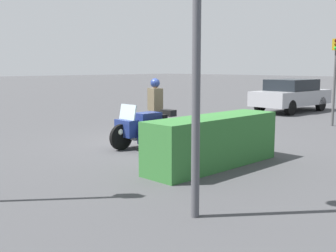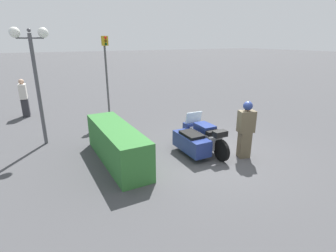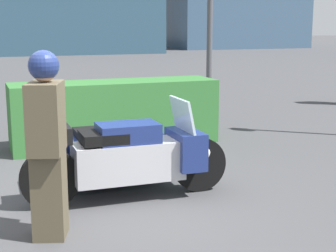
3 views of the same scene
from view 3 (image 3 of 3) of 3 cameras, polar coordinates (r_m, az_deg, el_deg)
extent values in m
plane|color=#424244|center=(5.91, -9.30, -8.89)|extent=(160.00, 160.00, 0.00)
cylinder|color=black|center=(6.31, 3.51, -4.27)|extent=(0.67, 0.11, 0.67)
cylinder|color=black|center=(5.86, -12.94, -5.75)|extent=(0.67, 0.11, 0.67)
cylinder|color=black|center=(6.54, -7.21, -4.45)|extent=(0.52, 0.11, 0.52)
cube|color=#B7B7BC|center=(5.99, -4.42, -3.89)|extent=(1.28, 0.49, 0.45)
cube|color=navy|center=(5.91, -4.47, -0.84)|extent=(0.70, 0.46, 0.24)
cube|color=black|center=(5.85, -7.18, -1.23)|extent=(0.52, 0.46, 0.12)
cube|color=navy|center=(6.19, 1.96, -2.51)|extent=(0.33, 0.64, 0.44)
cube|color=silver|center=(6.09, 1.58, 1.25)|extent=(0.12, 0.61, 0.40)
sphere|color=white|center=(6.29, 3.91, -2.94)|extent=(0.18, 0.18, 0.18)
cube|color=navy|center=(6.52, -6.74, -3.17)|extent=(1.44, 0.61, 0.50)
sphere|color=navy|center=(6.67, -1.66, -2.55)|extent=(0.48, 0.47, 0.48)
cube|color=black|center=(6.45, -6.80, -0.67)|extent=(0.79, 0.51, 0.09)
cube|color=black|center=(5.75, -12.02, -0.89)|extent=(0.25, 0.43, 0.18)
cube|color=brown|center=(5.07, -12.98, -7.45)|extent=(0.39, 0.42, 0.83)
cube|color=brown|center=(4.89, -13.36, 0.89)|extent=(0.43, 0.55, 0.66)
sphere|color=tan|center=(4.83, -13.60, 6.06)|extent=(0.23, 0.23, 0.23)
sphere|color=navy|center=(4.83, -13.62, 6.53)|extent=(0.28, 0.28, 0.28)
cube|color=#337033|center=(8.74, -5.87, 1.42)|extent=(3.45, 0.90, 1.08)
cylinder|color=#4C4C51|center=(11.20, 4.63, 10.29)|extent=(0.12, 0.12, 3.70)
camera|label=1|loc=(16.69, 12.64, 11.31)|focal=45.00mm
camera|label=2|loc=(11.62, -47.44, 15.09)|focal=28.00mm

